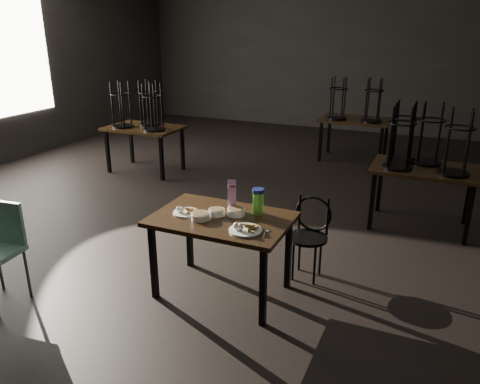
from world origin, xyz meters
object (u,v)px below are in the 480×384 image
at_px(main_table, 222,225).
at_px(water_bottle, 258,201).
at_px(juice_carton, 232,196).
at_px(bentwood_chair, 310,231).

relative_size(main_table, water_bottle, 5.11).
relative_size(juice_carton, water_bottle, 1.25).
bearing_deg(juice_carton, bentwood_chair, 37.02).
bearing_deg(juice_carton, main_table, -96.42).
bearing_deg(bentwood_chair, main_table, -134.60).
bearing_deg(juice_carton, water_bottle, 5.42).
distance_m(juice_carton, water_bottle, 0.25).
distance_m(main_table, water_bottle, 0.38).
xyz_separation_m(main_table, water_bottle, (0.26, 0.20, 0.20)).
bearing_deg(water_bottle, juice_carton, -174.58).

